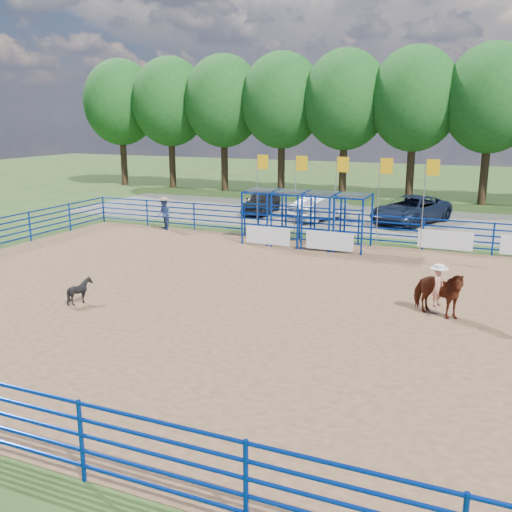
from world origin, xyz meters
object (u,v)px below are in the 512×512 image
(spectator_cowboy, at_px, (164,214))
(car_b, at_px, (320,208))
(car_a, at_px, (261,202))
(horse_and_rider, at_px, (438,290))
(calf, at_px, (80,291))
(car_c, at_px, (411,210))

(spectator_cowboy, xyz_separation_m, car_b, (6.91, 6.18, -0.18))
(car_b, bearing_deg, car_a, 8.95)
(horse_and_rider, distance_m, car_a, 20.06)
(calf, bearing_deg, horse_and_rider, -103.94)
(horse_and_rider, height_order, spectator_cowboy, horse_and_rider)
(horse_and_rider, xyz_separation_m, car_b, (-8.18, 14.76, -0.14))
(horse_and_rider, distance_m, car_c, 16.07)
(horse_and_rider, bearing_deg, car_c, 101.13)
(car_a, relative_size, car_c, 0.75)
(calf, distance_m, car_b, 18.27)
(calf, height_order, spectator_cowboy, spectator_cowboy)
(calf, xyz_separation_m, car_c, (7.80, 19.08, 0.35))
(spectator_cowboy, relative_size, car_b, 0.41)
(calf, bearing_deg, car_b, -39.41)
(spectator_cowboy, bearing_deg, car_a, 69.46)
(spectator_cowboy, bearing_deg, car_b, 41.81)
(calf, xyz_separation_m, spectator_cowboy, (-4.19, 11.88, 0.44))
(horse_and_rider, relative_size, car_c, 0.39)
(spectator_cowboy, bearing_deg, car_c, 30.98)
(car_a, bearing_deg, spectator_cowboy, -116.50)
(car_a, height_order, car_b, car_a)
(spectator_cowboy, bearing_deg, horse_and_rider, -29.60)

